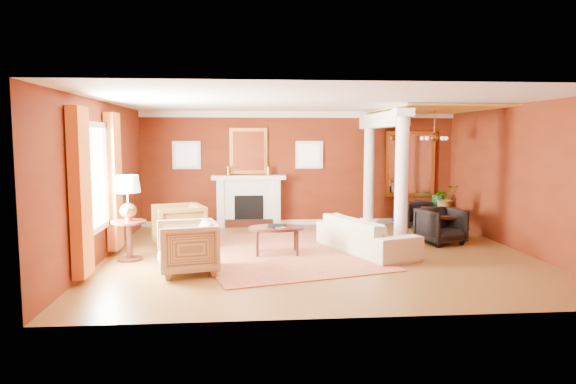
{
  "coord_description": "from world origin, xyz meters",
  "views": [
    {
      "loc": [
        -1.36,
        -9.58,
        2.22
      ],
      "look_at": [
        -0.53,
        0.58,
        1.15
      ],
      "focal_mm": 32.0,
      "sensor_mm": 36.0,
      "label": 1
    }
  ],
  "objects": [
    {
      "name": "flank_window_right",
      "position": [
        0.25,
        3.46,
        1.8
      ],
      "size": [
        0.7,
        0.07,
        0.7
      ],
      "color": "white",
      "rests_on": "room_shell"
    },
    {
      "name": "flank_window_left",
      "position": [
        -2.85,
        3.46,
        1.8
      ],
      "size": [
        0.7,
        0.07,
        0.7
      ],
      "color": "white",
      "rests_on": "room_shell"
    },
    {
      "name": "armchair_leopard",
      "position": [
        -2.74,
        0.85,
        0.49
      ],
      "size": [
        1.15,
        1.19,
        0.98
      ],
      "primitive_type": "imported",
      "rotation": [
        0.0,
        0.0,
        -1.25
      ],
      "color": "black",
      "rests_on": "ground"
    },
    {
      "name": "dining_chair_near",
      "position": [
        2.73,
        0.8,
        0.41
      ],
      "size": [
        1.0,
        0.97,
        0.83
      ],
      "primitive_type": "imported",
      "rotation": [
        0.0,
        0.0,
        0.33
      ],
      "color": "black",
      "rests_on": "ground"
    },
    {
      "name": "armchair_stripe",
      "position": [
        -2.34,
        -1.17,
        0.48
      ],
      "size": [
        1.04,
        1.08,
        0.95
      ],
      "primitive_type": "imported",
      "rotation": [
        0.0,
        0.0,
        -1.36
      ],
      "color": "tan",
      "rests_on": "ground"
    },
    {
      "name": "dining_table",
      "position": [
        3.09,
        1.62,
        0.45
      ],
      "size": [
        1.07,
        1.71,
        0.9
      ],
      "primitive_type": "imported",
      "rotation": [
        0.0,
        0.0,
        1.24
      ],
      "color": "black",
      "rests_on": "ground"
    },
    {
      "name": "overmantel_mirror",
      "position": [
        -1.3,
        3.45,
        1.9
      ],
      "size": [
        0.95,
        0.07,
        1.15
      ],
      "color": "gold",
      "rests_on": "fireplace"
    },
    {
      "name": "fireplace",
      "position": [
        -1.3,
        3.32,
        0.65
      ],
      "size": [
        1.85,
        0.42,
        1.29
      ],
      "color": "white",
      "rests_on": "ground"
    },
    {
      "name": "coffee_table",
      "position": [
        -0.79,
        0.07,
        0.49
      ],
      "size": [
        1.07,
        1.07,
        0.54
      ],
      "rotation": [
        0.0,
        0.0,
        -0.02
      ],
      "color": "black",
      "rests_on": "ground"
    },
    {
      "name": "ground",
      "position": [
        0.0,
        0.0,
        0.0
      ],
      "size": [
        8.0,
        8.0,
        0.0
      ],
      "primitive_type": "plane",
      "color": "brown",
      "rests_on": "ground"
    },
    {
      "name": "column_front",
      "position": [
        1.7,
        0.3,
        1.43
      ],
      "size": [
        0.36,
        0.36,
        2.8
      ],
      "color": "white",
      "rests_on": "ground"
    },
    {
      "name": "chandelier",
      "position": [
        2.9,
        1.8,
        2.25
      ],
      "size": [
        0.6,
        0.62,
        0.75
      ],
      "color": "#AD7D36",
      "rests_on": "room_shell"
    },
    {
      "name": "base_trim",
      "position": [
        0.0,
        3.46,
        0.06
      ],
      "size": [
        8.0,
        0.08,
        0.12
      ],
      "primitive_type": "cube",
      "color": "white",
      "rests_on": "ground"
    },
    {
      "name": "dining_chair_far",
      "position": [
        2.83,
        3.0,
        0.36
      ],
      "size": [
        0.85,
        0.82,
        0.72
      ],
      "primitive_type": "imported",
      "rotation": [
        0.0,
        0.0,
        3.41
      ],
      "color": "black",
      "rests_on": "ground"
    },
    {
      "name": "dining_mirror",
      "position": [
        2.9,
        3.45,
        1.55
      ],
      "size": [
        1.3,
        0.07,
        1.7
      ],
      "color": "gold",
      "rests_on": "room_shell"
    },
    {
      "name": "left_window",
      "position": [
        -3.89,
        -0.6,
        1.42
      ],
      "size": [
        0.21,
        2.55,
        2.6
      ],
      "color": "white",
      "rests_on": "room_shell"
    },
    {
      "name": "column_back",
      "position": [
        1.7,
        3.0,
        1.43
      ],
      "size": [
        0.36,
        0.36,
        2.8
      ],
      "color": "white",
      "rests_on": "ground"
    },
    {
      "name": "side_table",
      "position": [
        -3.5,
        -0.17,
        1.06
      ],
      "size": [
        0.62,
        0.62,
        1.56
      ],
      "rotation": [
        0.0,
        0.0,
        -0.35
      ],
      "color": "black",
      "rests_on": "ground"
    },
    {
      "name": "coffee_book",
      "position": [
        -0.83,
        -0.0,
        0.66
      ],
      "size": [
        0.18,
        0.03,
        0.25
      ],
      "primitive_type": "imported",
      "rotation": [
        0.0,
        0.0,
        0.03
      ],
      "color": "black",
      "rests_on": "coffee_table"
    },
    {
      "name": "crown_trim",
      "position": [
        0.0,
        3.46,
        2.82
      ],
      "size": [
        8.0,
        0.08,
        0.16
      ],
      "primitive_type": "cube",
      "color": "white",
      "rests_on": "room_shell"
    },
    {
      "name": "rug",
      "position": [
        -0.74,
        0.2,
        0.01
      ],
      "size": [
        4.12,
        4.84,
        0.02
      ],
      "primitive_type": "cube",
      "rotation": [
        0.0,
        0.0,
        0.27
      ],
      "color": "maroon",
      "rests_on": "ground"
    },
    {
      "name": "room_shell",
      "position": [
        0.0,
        0.0,
        2.02
      ],
      "size": [
        8.04,
        7.04,
        2.92
      ],
      "color": "#65210E",
      "rests_on": "ground"
    },
    {
      "name": "green_urn",
      "position": [
        3.5,
        3.0,
        0.31
      ],
      "size": [
        0.33,
        0.33,
        0.8
      ],
      "color": "#123A20",
      "rests_on": "ground"
    },
    {
      "name": "potted_plant",
      "position": [
        3.14,
        1.63,
        1.14
      ],
      "size": [
        0.59,
        0.65,
        0.47
      ],
      "primitive_type": "imported",
      "rotation": [
        0.0,
        0.0,
        0.08
      ],
      "color": "#26591E",
      "rests_on": "dining_table"
    },
    {
      "name": "amber_ceiling",
      "position": [
        2.85,
        1.75,
        2.87
      ],
      "size": [
        2.3,
        3.4,
        0.04
      ],
      "primitive_type": "cube",
      "color": "gold",
      "rests_on": "room_shell"
    },
    {
      "name": "sofa",
      "position": [
        0.97,
        0.16,
        0.46
      ],
      "size": [
        1.49,
        2.42,
        0.91
      ],
      "primitive_type": "imported",
      "rotation": [
        0.0,
        0.0,
        1.95
      ],
      "color": "#F5EDCE",
      "rests_on": "ground"
    },
    {
      "name": "header_beam",
      "position": [
        1.7,
        1.9,
        2.62
      ],
      "size": [
        0.3,
        3.2,
        0.32
      ],
      "primitive_type": "cube",
      "color": "white",
      "rests_on": "column_front"
    }
  ]
}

